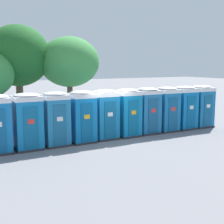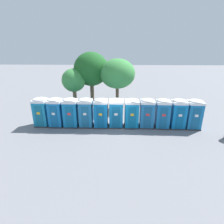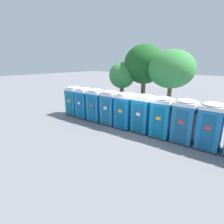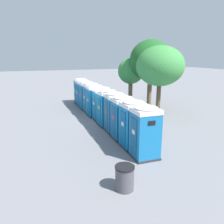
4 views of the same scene
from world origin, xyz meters
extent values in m
plane|color=slate|center=(0.00, 0.00, 0.00)|extent=(120.00, 120.00, 0.00)
cube|color=#2D2D33|center=(-6.59, -0.02, 0.05)|extent=(1.18, 1.20, 0.10)
cube|color=#177EAC|center=(-6.59, -0.02, 1.15)|extent=(1.13, 1.14, 2.10)
cube|color=#116286|center=(-6.59, -0.60, 1.07)|extent=(0.62, 0.03, 1.85)
cube|color=yellow|center=(-6.59, -0.62, 1.35)|extent=(0.28, 0.01, 0.20)
cube|color=black|center=(-6.02, -0.02, 1.89)|extent=(0.02, 0.36, 0.20)
cube|color=white|center=(-6.59, -0.02, 2.30)|extent=(1.16, 1.18, 0.20)
ellipsoid|color=white|center=(-6.59, -0.02, 2.45)|extent=(1.10, 1.12, 0.18)
cube|color=#2D2D33|center=(-5.27, -0.08, 0.05)|extent=(1.19, 1.22, 0.10)
cube|color=#1472BC|center=(-5.27, -0.08, 1.15)|extent=(1.13, 1.16, 2.10)
cube|color=#0F5992|center=(-5.28, -0.67, 1.07)|extent=(0.61, 0.04, 1.85)
cube|color=white|center=(-5.28, -0.68, 1.35)|extent=(0.28, 0.01, 0.20)
cube|color=black|center=(-4.71, -0.09, 1.89)|extent=(0.03, 0.36, 0.20)
cube|color=white|center=(-5.27, -0.08, 2.30)|extent=(1.17, 1.20, 0.20)
ellipsoid|color=white|center=(-5.27, -0.08, 2.45)|extent=(1.11, 1.14, 0.18)
cube|color=#2D2D33|center=(-3.95, -0.08, 0.05)|extent=(1.24, 1.21, 0.10)
cube|color=#1175B8|center=(-3.95, -0.08, 1.15)|extent=(1.18, 1.15, 2.10)
cube|color=#0D5C8F|center=(-3.95, -0.66, 1.07)|extent=(0.64, 0.04, 1.85)
cube|color=red|center=(-3.95, -0.68, 1.35)|extent=(0.28, 0.01, 0.20)
cube|color=black|center=(-3.36, -0.07, 1.89)|extent=(0.03, 0.36, 0.20)
cube|color=white|center=(-3.95, -0.08, 2.30)|extent=(1.21, 1.19, 0.20)
ellipsoid|color=white|center=(-3.95, -0.08, 2.45)|extent=(1.15, 1.13, 0.18)
cube|color=#2D2D33|center=(-2.64, -0.04, 0.05)|extent=(1.17, 1.21, 0.10)
cube|color=#1E76B0|center=(-2.64, -0.04, 1.15)|extent=(1.12, 1.15, 2.10)
cube|color=#175C8A|center=(-2.63, -0.62, 1.07)|extent=(0.61, 0.04, 1.85)
cube|color=white|center=(-2.63, -0.64, 1.35)|extent=(0.28, 0.01, 0.20)
cube|color=black|center=(-2.07, -0.03, 1.89)|extent=(0.03, 0.36, 0.20)
cube|color=white|center=(-2.64, -0.04, 2.30)|extent=(1.15, 1.19, 0.20)
ellipsoid|color=white|center=(-2.64, -0.04, 2.45)|extent=(1.09, 1.13, 0.18)
cube|color=#2D2D33|center=(-1.32, -0.08, 0.05)|extent=(1.20, 1.22, 0.10)
cube|color=#0D6FB8|center=(-1.32, -0.08, 1.15)|extent=(1.14, 1.16, 2.10)
cube|color=#0A568F|center=(-1.31, -0.66, 1.07)|extent=(0.62, 0.04, 1.85)
cube|color=yellow|center=(-1.31, -0.68, 1.35)|extent=(0.28, 0.01, 0.20)
cube|color=black|center=(-0.75, -0.07, 1.89)|extent=(0.03, 0.36, 0.20)
cube|color=white|center=(-1.32, -0.08, 2.30)|extent=(1.18, 1.19, 0.20)
ellipsoid|color=white|center=(-1.32, -0.08, 2.45)|extent=(1.12, 1.14, 0.18)
cube|color=#2D2D33|center=(0.00, 0.01, 0.05)|extent=(1.22, 1.22, 0.10)
cube|color=#1170AD|center=(0.00, 0.01, 1.15)|extent=(1.16, 1.17, 2.10)
cube|color=#0D5887|center=(-0.01, -0.57, 1.07)|extent=(0.62, 0.04, 1.85)
cube|color=white|center=(-0.01, -0.59, 1.35)|extent=(0.28, 0.01, 0.20)
cube|color=black|center=(0.58, 0.00, 1.89)|extent=(0.03, 0.36, 0.20)
cube|color=white|center=(0.00, 0.01, 2.30)|extent=(1.19, 1.20, 0.20)
ellipsoid|color=white|center=(0.00, 0.01, 2.45)|extent=(1.14, 1.14, 0.18)
cube|color=#2D2D33|center=(1.32, -0.03, 0.05)|extent=(1.22, 1.23, 0.10)
cube|color=#0D7ABA|center=(1.32, -0.03, 1.15)|extent=(1.16, 1.17, 2.10)
cube|color=#0A5F91|center=(1.33, -0.62, 1.07)|extent=(0.62, 0.05, 1.85)
cube|color=yellow|center=(1.33, -0.63, 1.35)|extent=(0.28, 0.02, 0.20)
cube|color=black|center=(1.90, -0.02, 1.89)|extent=(0.03, 0.36, 0.20)
cube|color=white|center=(1.32, -0.03, 2.30)|extent=(1.20, 1.20, 0.20)
ellipsoid|color=white|center=(1.32, -0.03, 2.45)|extent=(1.14, 1.15, 0.18)
cube|color=#2D2D33|center=(2.64, 0.02, 0.05)|extent=(1.23, 1.23, 0.10)
cube|color=#1C6BA9|center=(2.64, 0.02, 1.15)|extent=(1.17, 1.18, 2.10)
cube|color=#165384|center=(2.62, -0.56, 1.07)|extent=(0.63, 0.05, 1.85)
cube|color=red|center=(2.62, -0.58, 1.35)|extent=(0.28, 0.02, 0.20)
cube|color=black|center=(3.22, 0.00, 1.89)|extent=(0.04, 0.36, 0.20)
cube|color=white|center=(2.64, 0.02, 2.30)|extent=(1.21, 1.21, 0.20)
ellipsoid|color=white|center=(2.64, 0.02, 2.45)|extent=(1.15, 1.15, 0.18)
cube|color=#2D2D33|center=(3.95, -0.02, 0.05)|extent=(1.20, 1.24, 0.10)
cube|color=#166DAE|center=(3.95, -0.02, 1.15)|extent=(1.15, 1.18, 2.10)
cube|color=#115588|center=(3.93, -0.61, 1.07)|extent=(0.61, 0.05, 1.85)
cube|color=red|center=(3.93, -0.63, 1.35)|extent=(0.28, 0.02, 0.20)
cube|color=black|center=(4.52, -0.04, 1.89)|extent=(0.04, 0.36, 0.20)
cube|color=white|center=(3.95, -0.02, 2.30)|extent=(1.18, 1.22, 0.20)
ellipsoid|color=white|center=(3.95, -0.02, 2.45)|extent=(1.12, 1.16, 0.18)
cube|color=#2D2D33|center=(5.27, -0.02, 0.05)|extent=(1.21, 1.20, 0.10)
cube|color=#0D72BC|center=(5.27, -0.02, 1.15)|extent=(1.15, 1.15, 2.10)
cube|color=#0A5992|center=(5.28, -0.61, 1.07)|extent=(0.63, 0.03, 1.85)
cube|color=white|center=(5.28, -0.63, 1.35)|extent=(0.28, 0.01, 0.20)
cube|color=black|center=(5.86, -0.02, 1.89)|extent=(0.03, 0.36, 0.20)
cube|color=white|center=(5.27, -0.02, 2.30)|extent=(1.19, 1.18, 0.20)
ellipsoid|color=white|center=(5.27, -0.02, 2.45)|extent=(1.13, 1.12, 0.18)
cube|color=#2D2D33|center=(6.59, -0.05, 0.05)|extent=(1.24, 1.24, 0.10)
cube|color=#176DAC|center=(6.59, -0.05, 1.15)|extent=(1.18, 1.18, 2.10)
cube|color=#115586|center=(6.57, -0.64, 1.07)|extent=(0.63, 0.05, 1.85)
cube|color=white|center=(6.57, -0.66, 1.35)|extent=(0.28, 0.02, 0.20)
cube|color=black|center=(7.17, -0.07, 1.89)|extent=(0.04, 0.36, 0.20)
cube|color=white|center=(6.59, -0.05, 2.30)|extent=(1.21, 1.22, 0.20)
ellipsoid|color=white|center=(6.59, -0.05, 2.45)|extent=(1.15, 1.16, 0.18)
cylinder|color=brown|center=(-2.94, 5.82, 1.64)|extent=(0.43, 0.43, 3.29)
ellipsoid|color=#1E5B23|center=(-2.94, 5.82, 4.32)|extent=(3.89, 3.89, 3.74)
cylinder|color=brown|center=(0.02, 4.91, 1.54)|extent=(0.35, 0.35, 3.07)
ellipsoid|color=#3D8C42|center=(0.02, 4.91, 3.95)|extent=(3.79, 3.79, 3.17)
cylinder|color=brown|center=(-4.74, 4.68, 1.28)|extent=(0.41, 0.41, 2.55)
ellipsoid|color=#3D8C42|center=(-4.74, 4.68, 3.25)|extent=(2.56, 2.56, 2.51)
camera|label=1|loc=(-7.26, -13.88, 3.79)|focal=50.00mm
camera|label=2|loc=(0.20, -14.16, 6.54)|focal=28.00mm
camera|label=3|loc=(4.95, -10.00, 4.50)|focal=28.00mm
camera|label=4|loc=(15.02, -4.98, 4.75)|focal=35.00mm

